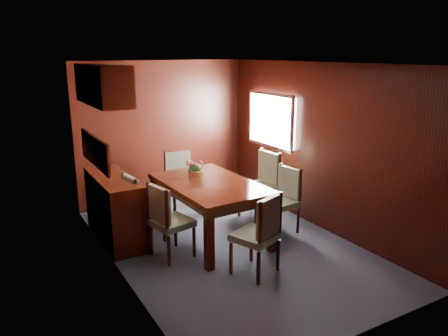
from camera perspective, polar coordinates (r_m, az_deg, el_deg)
ground at (r=6.00m, az=0.73°, el=-10.07°), size 4.50×4.50×0.00m
room_shell at (r=5.74m, az=-1.81°, el=5.88°), size 3.06×4.52×2.41m
sideboard at (r=6.24m, az=-14.04°, el=-5.05°), size 0.48×1.40×0.90m
dining_table at (r=5.98m, az=-1.89°, el=-2.92°), size 1.15×1.78×0.82m
chair_left_near at (r=5.51m, az=-7.49°, el=-6.40°), size 0.53×0.54×0.98m
chair_left_far at (r=6.04m, az=-11.01°, el=-4.69°), size 0.48×0.50×0.96m
chair_right_near at (r=6.34m, az=7.78°, el=-3.63°), size 0.48×0.50×0.95m
chair_right_far at (r=6.81m, az=5.08°, el=-1.72°), size 0.51×0.53×1.06m
chair_head at (r=5.07m, az=4.80°, el=-8.15°), size 0.60×0.59×0.99m
chair_foot at (r=7.11m, az=-5.71°, el=-1.33°), size 0.50×0.48×0.99m
flower_centerpiece at (r=6.28m, az=-3.72°, el=0.12°), size 0.24×0.24×0.24m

